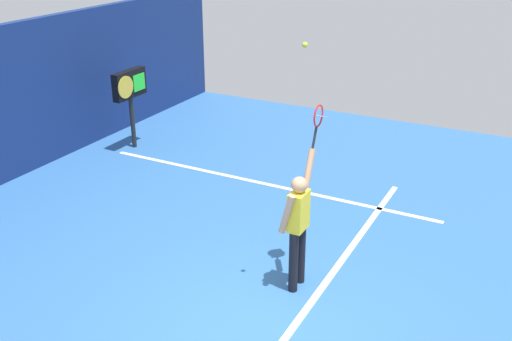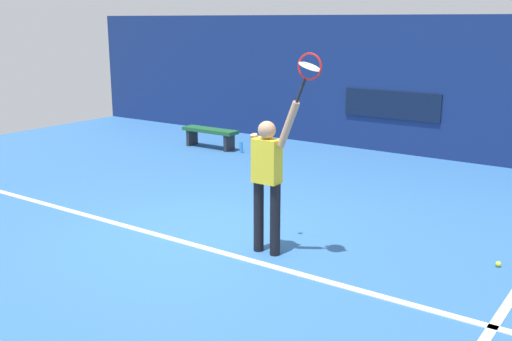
{
  "view_description": "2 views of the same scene",
  "coord_description": "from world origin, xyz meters",
  "px_view_note": "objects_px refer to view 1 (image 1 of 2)",
  "views": [
    {
      "loc": [
        -5.44,
        -2.81,
        4.85
      ],
      "look_at": [
        1.39,
        0.77,
        1.51
      ],
      "focal_mm": 41.68,
      "sensor_mm": 36.0,
      "label": 1
    },
    {
      "loc": [
        5.12,
        -5.97,
        2.88
      ],
      "look_at": [
        0.9,
        0.02,
        1.04
      ],
      "focal_mm": 42.32,
      "sensor_mm": 36.0,
      "label": 2
    }
  ],
  "objects_px": {
    "tennis_player": "(298,223)",
    "scoreboard_clock": "(130,88)",
    "tennis_ball": "(305,45)",
    "spare_ball": "(292,197)",
    "tennis_racket": "(318,118)"
  },
  "relations": [
    {
      "from": "tennis_racket",
      "to": "spare_ball",
      "type": "bearing_deg",
      "value": 31.89
    },
    {
      "from": "tennis_ball",
      "to": "tennis_racket",
      "type": "bearing_deg",
      "value": 5.76
    },
    {
      "from": "tennis_player",
      "to": "scoreboard_clock",
      "type": "bearing_deg",
      "value": 58.9
    },
    {
      "from": "tennis_player",
      "to": "tennis_racket",
      "type": "relative_size",
      "value": 3.15
    },
    {
      "from": "tennis_ball",
      "to": "scoreboard_clock",
      "type": "height_order",
      "value": "tennis_ball"
    },
    {
      "from": "scoreboard_clock",
      "to": "tennis_ball",
      "type": "bearing_deg",
      "value": -121.8
    },
    {
      "from": "tennis_player",
      "to": "tennis_racket",
      "type": "distance_m",
      "value": 1.43
    },
    {
      "from": "tennis_racket",
      "to": "spare_ball",
      "type": "xyz_separation_m",
      "value": [
        1.97,
        1.22,
        -2.3
      ]
    },
    {
      "from": "tennis_player",
      "to": "spare_ball",
      "type": "bearing_deg",
      "value": 25.78
    },
    {
      "from": "tennis_racket",
      "to": "scoreboard_clock",
      "type": "height_order",
      "value": "tennis_racket"
    },
    {
      "from": "tennis_ball",
      "to": "scoreboard_clock",
      "type": "bearing_deg",
      "value": 58.2
    },
    {
      "from": "tennis_player",
      "to": "tennis_ball",
      "type": "height_order",
      "value": "tennis_ball"
    },
    {
      "from": "tennis_ball",
      "to": "spare_ball",
      "type": "distance_m",
      "value": 4.52
    },
    {
      "from": "scoreboard_clock",
      "to": "spare_ball",
      "type": "xyz_separation_m",
      "value": [
        -0.78,
        -4.26,
        -1.34
      ]
    },
    {
      "from": "tennis_player",
      "to": "spare_ball",
      "type": "xyz_separation_m",
      "value": [
        2.52,
        1.22,
        -0.98
      ]
    }
  ]
}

